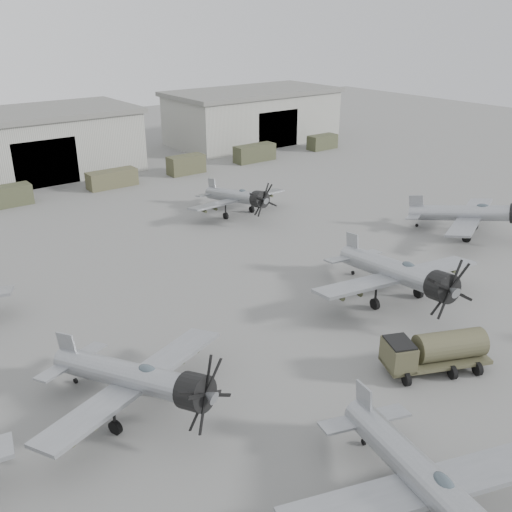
{
  "coord_description": "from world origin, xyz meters",
  "views": [
    {
      "loc": [
        -21.83,
        -17.52,
        20.51
      ],
      "look_at": [
        3.78,
        16.12,
        2.5
      ],
      "focal_mm": 40.0,
      "sensor_mm": 36.0,
      "label": 1
    }
  ],
  "objects": [
    {
      "name": "hangar_right",
      "position": [
        38.0,
        61.96,
        4.37
      ],
      "size": [
        29.0,
        14.8,
        8.7
      ],
      "color": "#A3A499",
      "rests_on": "ground"
    },
    {
      "name": "aircraft_far_1",
      "position": [
        12.74,
        30.89,
        2.15
      ],
      "size": [
        11.74,
        10.56,
        4.72
      ],
      "rotation": [
        0.0,
        0.0,
        0.02
      ],
      "color": "gray",
      "rests_on": "ground"
    },
    {
      "name": "ground",
      "position": [
        0.0,
        0.0,
        0.0
      ],
      "size": [
        220.0,
        220.0,
        0.0
      ],
      "primitive_type": "plane",
      "color": "slate",
      "rests_on": "ground"
    },
    {
      "name": "fuel_tanker",
      "position": [
        5.12,
        -0.35,
        1.47
      ],
      "size": [
        6.96,
        4.72,
        2.56
      ],
      "rotation": [
        0.0,
        0.0,
        -0.42
      ],
      "color": "#46442E",
      "rests_on": "ground"
    },
    {
      "name": "hangar_center",
      "position": [
        0.0,
        61.96,
        4.37
      ],
      "size": [
        29.0,
        14.8,
        8.7
      ],
      "color": "#A3A499",
      "rests_on": "ground"
    },
    {
      "name": "support_truck_3",
      "position": [
        -6.36,
        50.0,
        1.17
      ],
      "size": [
        5.1,
        2.2,
        2.33
      ],
      "primitive_type": "cube",
      "color": "#3D402A",
      "rests_on": "ground"
    },
    {
      "name": "support_truck_6",
      "position": [
        29.3,
        50.0,
        1.24
      ],
      "size": [
        6.55,
        2.2,
        2.49
      ],
      "primitive_type": "cube",
      "color": "#3B3E28",
      "rests_on": "ground"
    },
    {
      "name": "aircraft_mid_1",
      "position": [
        -11.27,
        6.74,
        2.32
      ],
      "size": [
        12.66,
        11.43,
        5.11
      ],
      "rotation": [
        0.0,
        0.0,
        0.36
      ],
      "color": "#94979C",
      "rests_on": "ground"
    },
    {
      "name": "support_truck_5",
      "position": [
        17.4,
        50.0,
        1.26
      ],
      "size": [
        5.17,
        2.2,
        2.52
      ],
      "primitive_type": "cube",
      "color": "#43432C",
      "rests_on": "ground"
    },
    {
      "name": "aircraft_mid_3",
      "position": [
        27.63,
        11.82,
        2.35
      ],
      "size": [
        12.67,
        11.48,
        5.17
      ],
      "rotation": [
        0.0,
        0.0,
        0.41
      ],
      "color": "#9A9DA2",
      "rests_on": "ground"
    },
    {
      "name": "aircraft_near_1",
      "position": [
        -5.08,
        -7.6,
        2.37
      ],
      "size": [
        12.99,
        11.7,
        5.22
      ],
      "rotation": [
        0.0,
        0.0,
        -0.33
      ],
      "color": "#94979C",
      "rests_on": "ground"
    },
    {
      "name": "aircraft_mid_2",
      "position": [
        10.35,
        6.75,
        2.54
      ],
      "size": [
        14.07,
        12.67,
        5.59
      ],
      "rotation": [
        0.0,
        0.0,
        -0.19
      ],
      "color": "#999DA1",
      "rests_on": "ground"
    },
    {
      "name": "support_truck_7",
      "position": [
        43.22,
        50.0,
        1.15
      ],
      "size": [
        5.02,
        2.2,
        2.29
      ],
      "primitive_type": "cube",
      "color": "#3E412A",
      "rests_on": "ground"
    },
    {
      "name": "support_truck_4",
      "position": [
        6.42,
        50.0,
        1.08
      ],
      "size": [
        6.34,
        2.2,
        2.15
      ],
      "primitive_type": "cube",
      "color": "#4B4931",
      "rests_on": "ground"
    }
  ]
}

